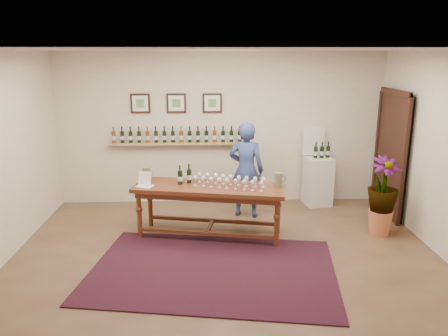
{
  "coord_description": "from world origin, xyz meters",
  "views": [
    {
      "loc": [
        -0.24,
        -5.48,
        2.77
      ],
      "look_at": [
        0.0,
        0.8,
        1.1
      ],
      "focal_mm": 35.0,
      "sensor_mm": 36.0,
      "label": 1
    }
  ],
  "objects_px": {
    "display_pedestal": "(318,181)",
    "potted_plant": "(382,196)",
    "tasting_table": "(209,193)",
    "person": "(246,170)"
  },
  "relations": [
    {
      "from": "display_pedestal",
      "to": "person",
      "type": "relative_size",
      "value": 0.54
    },
    {
      "from": "tasting_table",
      "to": "display_pedestal",
      "type": "relative_size",
      "value": 2.65
    },
    {
      "from": "tasting_table",
      "to": "display_pedestal",
      "type": "xyz_separation_m",
      "value": [
        2.02,
        1.38,
        -0.24
      ]
    },
    {
      "from": "potted_plant",
      "to": "person",
      "type": "xyz_separation_m",
      "value": [
        -2.02,
        0.9,
        0.2
      ]
    },
    {
      "from": "tasting_table",
      "to": "person",
      "type": "xyz_separation_m",
      "value": [
        0.63,
        0.85,
        0.14
      ]
    },
    {
      "from": "potted_plant",
      "to": "display_pedestal",
      "type": "bearing_deg",
      "value": 113.98
    },
    {
      "from": "person",
      "to": "potted_plant",
      "type": "bearing_deg",
      "value": 172.39
    },
    {
      "from": "display_pedestal",
      "to": "person",
      "type": "xyz_separation_m",
      "value": [
        -1.39,
        -0.53,
        0.38
      ]
    },
    {
      "from": "display_pedestal",
      "to": "potted_plant",
      "type": "bearing_deg",
      "value": -66.02
    },
    {
      "from": "tasting_table",
      "to": "potted_plant",
      "type": "relative_size",
      "value": 2.21
    }
  ]
}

